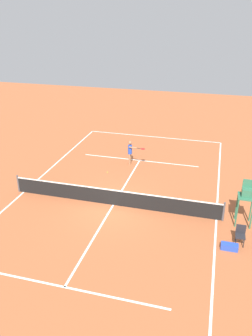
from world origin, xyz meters
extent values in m
plane|color=#AD5933|center=(0.00, 0.00, 0.00)|extent=(60.00, 60.00, 0.00)
cube|color=white|center=(0.00, -11.67, 0.00)|extent=(11.18, 0.10, 0.01)
cube|color=white|center=(-5.59, 0.00, 0.00)|extent=(0.10, 23.35, 0.01)
cube|color=white|center=(5.59, 0.00, 0.00)|extent=(0.10, 23.35, 0.01)
cube|color=white|center=(0.00, -6.42, 0.00)|extent=(8.38, 0.10, 0.01)
cube|color=white|center=(0.00, 6.42, 0.00)|extent=(8.38, 0.10, 0.01)
cube|color=white|center=(0.00, 0.00, 0.00)|extent=(0.10, 12.84, 0.01)
cylinder|color=#4C4C51|center=(-5.89, 0.00, 0.54)|extent=(0.10, 0.10, 1.07)
cylinder|color=#4C4C51|center=(5.89, 0.00, 0.54)|extent=(0.10, 0.10, 1.07)
cube|color=black|center=(0.00, 0.00, 0.46)|extent=(11.78, 0.03, 0.91)
cube|color=white|center=(0.00, 0.00, 0.93)|extent=(11.78, 0.04, 0.06)
cylinder|color=#9E704C|center=(0.50, -5.68, 0.40)|extent=(0.12, 0.12, 0.80)
cylinder|color=#9E704C|center=(0.52, -5.48, 0.40)|extent=(0.12, 0.12, 0.80)
cylinder|color=#2647B7|center=(0.51, -5.58, 1.12)|extent=(0.28, 0.28, 0.63)
sphere|color=#9E704C|center=(0.51, -5.58, 1.62)|extent=(0.23, 0.23, 0.23)
cylinder|color=#9E704C|center=(0.49, -5.77, 1.15)|extent=(0.09, 0.09, 0.56)
cylinder|color=#9E704C|center=(0.24, -5.37, 1.36)|extent=(0.57, 0.14, 0.09)
cylinder|color=black|center=(-0.17, -5.34, 1.36)|extent=(0.26, 0.06, 0.04)
ellipsoid|color=red|center=(-0.45, -5.32, 1.36)|extent=(0.34, 0.31, 0.04)
sphere|color=#CCE033|center=(1.60, -3.84, 0.03)|extent=(0.07, 0.07, 0.07)
cylinder|color=#2D6B4C|center=(-7.19, 0.39, 0.78)|extent=(0.07, 0.07, 1.55)
cylinder|color=#2D6B4C|center=(-6.49, 0.39, 0.78)|extent=(0.07, 0.07, 1.55)
cylinder|color=#2D6B4C|center=(-7.19, -0.31, 0.78)|extent=(0.07, 0.07, 1.55)
cylinder|color=#2D6B4C|center=(-6.49, -0.31, 0.78)|extent=(0.07, 0.07, 1.55)
cube|color=#2D6B4C|center=(-6.84, 0.04, 1.58)|extent=(0.80, 0.80, 0.06)
cube|color=#2D6B4C|center=(-6.84, 0.04, 1.81)|extent=(0.50, 0.44, 0.40)
cube|color=#2D6B4C|center=(-6.84, -0.16, 2.16)|extent=(0.50, 0.06, 0.50)
cylinder|color=#262626|center=(-6.83, 2.02, 0.23)|extent=(0.04, 0.04, 0.45)
cylinder|color=#262626|center=(-6.48, 2.02, 0.23)|extent=(0.04, 0.04, 0.45)
cylinder|color=#262626|center=(-6.83, 1.67, 0.23)|extent=(0.04, 0.04, 0.45)
cylinder|color=#262626|center=(-6.48, 1.67, 0.23)|extent=(0.04, 0.04, 0.45)
cube|color=#232328|center=(-6.65, 1.85, 0.48)|extent=(0.44, 0.44, 0.06)
cube|color=#232328|center=(-6.65, 1.63, 0.73)|extent=(0.44, 0.04, 0.44)
cube|color=#2647B7|center=(-6.21, 2.32, 0.15)|extent=(0.76, 0.32, 0.30)
camera|label=1|loc=(-4.97, 15.46, 9.80)|focal=36.20mm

